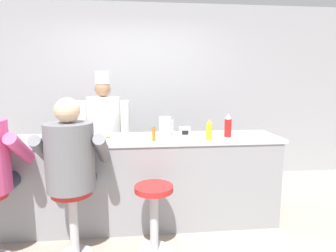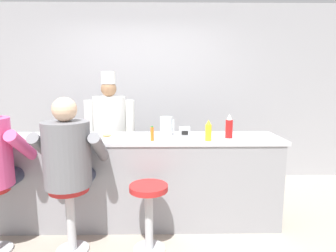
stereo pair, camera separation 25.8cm
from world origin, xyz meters
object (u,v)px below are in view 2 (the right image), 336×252
at_px(diner_seated_grey, 69,158).
at_px(empty_stool_round, 149,207).
at_px(water_pitcher_clear, 166,126).
at_px(cook_in_whites_near, 110,130).
at_px(mustard_bottle_yellow, 208,131).
at_px(cereal_bowl, 54,134).
at_px(hot_sauce_bottle_orange, 152,134).
at_px(napkin_dispenser_chrome, 185,132).
at_px(coffee_mug_blue, 80,132).
at_px(ketchup_bottle_red, 229,127).
at_px(breakfast_plate, 107,137).

xyz_separation_m(diner_seated_grey, empty_stool_round, (0.70, -0.03, -0.44)).
height_order(water_pitcher_clear, cook_in_whites_near, cook_in_whites_near).
xyz_separation_m(mustard_bottle_yellow, empty_stool_round, (-0.58, -0.35, -0.63)).
bearing_deg(cereal_bowl, hot_sauce_bottle_orange, -12.47).
bearing_deg(diner_seated_grey, cook_in_whites_near, 83.59).
bearing_deg(napkin_dispenser_chrome, cereal_bowl, 176.27).
bearing_deg(coffee_mug_blue, napkin_dispenser_chrome, -4.26).
xyz_separation_m(ketchup_bottle_red, water_pitcher_clear, (-0.65, 0.15, -0.01)).
bearing_deg(ketchup_bottle_red, cereal_bowl, 176.94).
height_order(mustard_bottle_yellow, coffee_mug_blue, mustard_bottle_yellow).
bearing_deg(water_pitcher_clear, breakfast_plate, -166.64).
distance_m(hot_sauce_bottle_orange, diner_seated_grey, 0.81).
bearing_deg(breakfast_plate, cook_in_whites_near, 98.49).
bearing_deg(napkin_dispenser_chrome, water_pitcher_clear, 143.48).
bearing_deg(ketchup_bottle_red, hot_sauce_bottle_orange, -170.35).
distance_m(ketchup_bottle_red, water_pitcher_clear, 0.67).
height_order(napkin_dispenser_chrome, diner_seated_grey, diner_seated_grey).
bearing_deg(napkin_dispenser_chrome, coffee_mug_blue, 175.74).
bearing_deg(hot_sauce_bottle_orange, diner_seated_grey, -156.21).
bearing_deg(cook_in_whites_near, empty_stool_round, -65.58).
xyz_separation_m(water_pitcher_clear, diner_seated_grey, (-0.87, -0.60, -0.19)).
bearing_deg(cook_in_whites_near, cereal_bowl, -125.47).
xyz_separation_m(ketchup_bottle_red, cook_in_whites_near, (-1.38, 0.76, -0.16)).
distance_m(ketchup_bottle_red, hot_sauce_bottle_orange, 0.81).
height_order(ketchup_bottle_red, napkin_dispenser_chrome, ketchup_bottle_red).
bearing_deg(coffee_mug_blue, mustard_bottle_yellow, -9.77).
xyz_separation_m(hot_sauce_bottle_orange, coffee_mug_blue, (-0.78, 0.23, -0.03)).
height_order(mustard_bottle_yellow, diner_seated_grey, diner_seated_grey).
distance_m(water_pitcher_clear, empty_stool_round, 0.91).
height_order(ketchup_bottle_red, coffee_mug_blue, ketchup_bottle_red).
distance_m(water_pitcher_clear, cook_in_whites_near, 0.96).
height_order(mustard_bottle_yellow, napkin_dispenser_chrome, mustard_bottle_yellow).
height_order(napkin_dispenser_chrome, empty_stool_round, napkin_dispenser_chrome).
bearing_deg(water_pitcher_clear, cereal_bowl, -177.61).
bearing_deg(cook_in_whites_near, mustard_bottle_yellow, -38.13).
height_order(ketchup_bottle_red, diner_seated_grey, diner_seated_grey).
distance_m(breakfast_plate, napkin_dispenser_chrome, 0.81).
xyz_separation_m(breakfast_plate, coffee_mug_blue, (-0.31, 0.09, 0.03)).
distance_m(ketchup_bottle_red, cook_in_whites_near, 1.58).
xyz_separation_m(hot_sauce_bottle_orange, cook_in_whites_near, (-0.59, 0.89, -0.11)).
height_order(mustard_bottle_yellow, water_pitcher_clear, mustard_bottle_yellow).
bearing_deg(breakfast_plate, empty_stool_round, -47.28).
bearing_deg(napkin_dispenser_chrome, empty_stool_round, -125.42).
height_order(napkin_dispenser_chrome, cook_in_whites_near, cook_in_whites_near).
relative_size(water_pitcher_clear, cereal_bowl, 1.29).
xyz_separation_m(hot_sauce_bottle_orange, cereal_bowl, (-1.06, 0.23, -0.05)).
bearing_deg(breakfast_plate, napkin_dispenser_chrome, 0.41).
bearing_deg(breakfast_plate, diner_seated_grey, -118.62).
distance_m(hot_sauce_bottle_orange, coffee_mug_blue, 0.82).
relative_size(breakfast_plate, cook_in_whites_near, 0.13).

